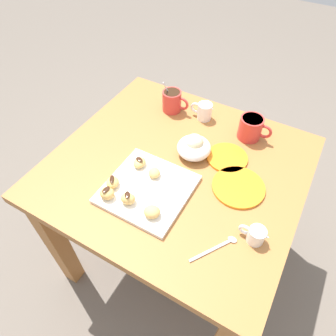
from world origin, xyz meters
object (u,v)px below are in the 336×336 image
object	(u,v)px
beignet_4	(140,163)
beignet_0	(128,199)
coffee_mug_red_right	(251,127)
chocolate_sauce_pitcher	(256,235)
saucer_orange_right	(238,187)
saucer_orange_left	(227,158)
dining_table	(176,187)
beignet_2	(113,182)
beignet_5	(154,173)
beignet_3	(107,193)
pastry_plate_square	(148,189)
coffee_mug_red_left	(172,101)
ice_cream_bowl	(194,147)
beignet_1	(152,212)
cream_pitcher_white	(204,111)

from	to	relation	value
beignet_4	beignet_0	bearing A→B (deg)	-69.96
coffee_mug_red_right	chocolate_sauce_pitcher	world-z (taller)	coffee_mug_red_right
coffee_mug_red_right	saucer_orange_right	distance (m)	0.28
saucer_orange_left	beignet_0	xyz separation A→B (m)	(-0.20, -0.36, 0.03)
dining_table	beignet_4	world-z (taller)	beignet_4
beignet_2	beignet_5	distance (m)	0.15
dining_table	beignet_3	distance (m)	0.33
coffee_mug_red_right	saucer_orange_right	bearing A→B (deg)	-77.91
saucer_orange_right	pastry_plate_square	bearing A→B (deg)	-148.32
pastry_plate_square	saucer_orange_left	distance (m)	0.33
coffee_mug_red_left	saucer_orange_left	bearing A→B (deg)	-25.62
beignet_0	beignet_4	world-z (taller)	beignet_0
beignet_4	saucer_orange_right	bearing A→B (deg)	14.99
beignet_2	pastry_plate_square	bearing A→B (deg)	25.12
beignet_3	beignet_0	bearing A→B (deg)	12.76
ice_cream_bowl	beignet_1	xyz separation A→B (m)	(0.01, -0.32, -0.01)
coffee_mug_red_left	saucer_orange_right	size ratio (longest dim) A/B	0.77
coffee_mug_red_left	chocolate_sauce_pitcher	size ratio (longest dim) A/B	1.53
cream_pitcher_white	chocolate_sauce_pitcher	world-z (taller)	cream_pitcher_white
cream_pitcher_white	coffee_mug_red_left	bearing A→B (deg)	-173.17
chocolate_sauce_pitcher	saucer_orange_left	distance (m)	0.34
beignet_0	beignet_3	size ratio (longest dim) A/B	0.97
beignet_2	beignet_5	size ratio (longest dim) A/B	1.13
coffee_mug_red_left	saucer_orange_right	bearing A→B (deg)	-32.97
beignet_1	beignet_3	xyz separation A→B (m)	(-0.17, -0.01, 0.00)
chocolate_sauce_pitcher	beignet_2	size ratio (longest dim) A/B	1.82
cream_pitcher_white	pastry_plate_square	bearing A→B (deg)	-90.17
coffee_mug_red_right	chocolate_sauce_pitcher	xyz separation A→B (m)	(0.17, -0.43, -0.02)
dining_table	coffee_mug_red_left	bearing A→B (deg)	122.29
dining_table	beignet_4	bearing A→B (deg)	-142.76
coffee_mug_red_right	saucer_orange_right	xyz separation A→B (m)	(0.06, -0.27, -0.05)
saucer_orange_right	beignet_1	bearing A→B (deg)	-128.15
beignet_0	saucer_orange_left	bearing A→B (deg)	60.48
saucer_orange_left	beignet_4	xyz separation A→B (m)	(-0.26, -0.20, 0.03)
coffee_mug_red_left	coffee_mug_red_right	size ratio (longest dim) A/B	1.08
ice_cream_bowl	beignet_3	size ratio (longest dim) A/B	2.53
saucer_orange_right	beignet_0	bearing A→B (deg)	-139.56
ice_cream_bowl	chocolate_sauce_pitcher	bearing A→B (deg)	-35.89
chocolate_sauce_pitcher	saucer_orange_left	world-z (taller)	chocolate_sauce_pitcher
saucer_orange_left	saucer_orange_right	xyz separation A→B (m)	(0.09, -0.11, 0.00)
beignet_2	coffee_mug_red_right	bearing A→B (deg)	56.59
beignet_2	beignet_1	bearing A→B (deg)	-11.03
cream_pitcher_white	beignet_1	size ratio (longest dim) A/B	1.98
coffee_mug_red_left	beignet_1	size ratio (longest dim) A/B	2.67
coffee_mug_red_left	saucer_orange_left	distance (m)	0.36
coffee_mug_red_left	beignet_1	distance (m)	0.56
cream_pitcher_white	dining_table	bearing A→B (deg)	-84.18
ice_cream_bowl	saucer_orange_left	world-z (taller)	ice_cream_bowl
coffee_mug_red_right	saucer_orange_left	xyz separation A→B (m)	(-0.03, -0.15, -0.05)
dining_table	chocolate_sauce_pitcher	size ratio (longest dim) A/B	9.82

